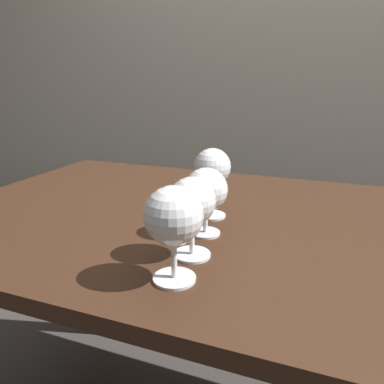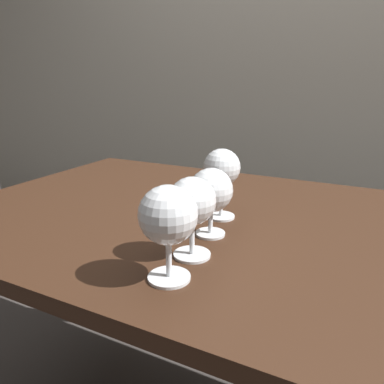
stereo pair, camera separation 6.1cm
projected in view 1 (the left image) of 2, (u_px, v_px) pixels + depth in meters
name	position (u px, v px, depth m)	size (l,w,h in m)	color
back_wall	(320.00, 7.00, 1.67)	(5.00, 0.08, 2.60)	beige
dining_table	(263.00, 258.00, 0.81)	(1.49, 0.79, 0.70)	#382114
wine_glass_pinot	(173.00, 218.00, 0.54)	(0.09, 0.09, 0.15)	white
wine_glass_empty	(192.00, 203.00, 0.61)	(0.08, 0.08, 0.14)	white
wine_glass_cabernet	(206.00, 191.00, 0.71)	(0.08, 0.08, 0.13)	white
wine_glass_amber	(212.00, 169.00, 0.79)	(0.08, 0.08, 0.15)	white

